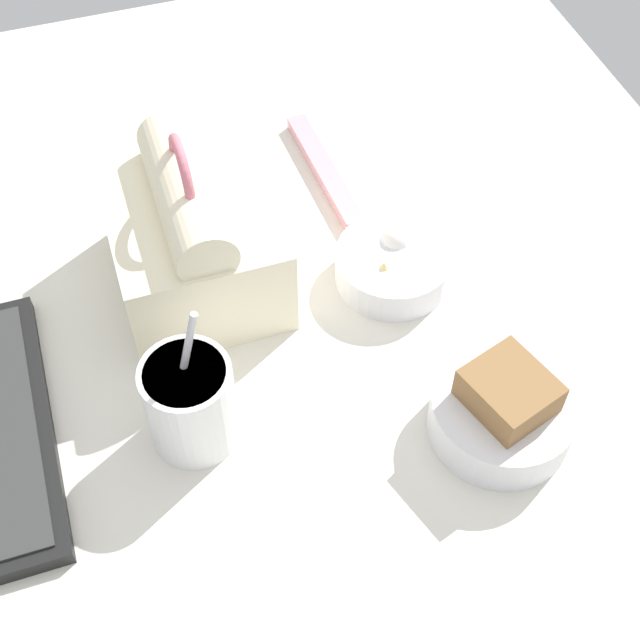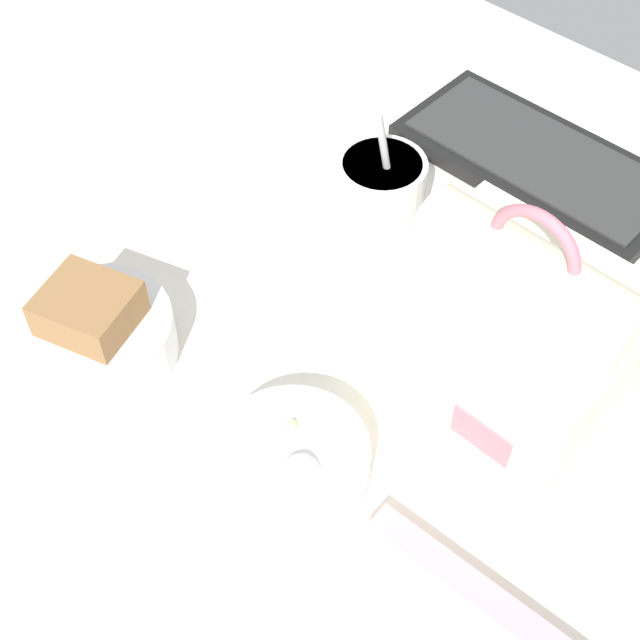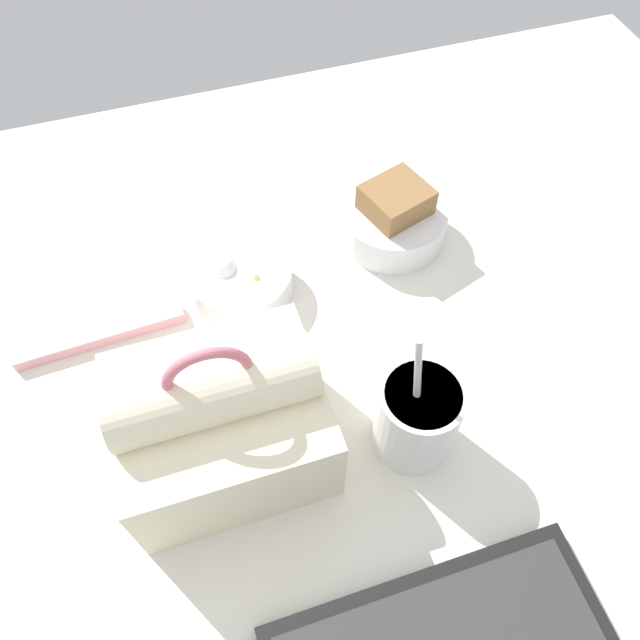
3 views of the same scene
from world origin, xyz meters
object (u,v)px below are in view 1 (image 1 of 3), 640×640
object	(u,v)px
soup_cup	(190,402)
chopstick_case	(325,171)
bento_bowl_snacks	(393,265)
bento_bowl_sandwich	(503,411)
lunch_bag	(193,236)

from	to	relation	value
soup_cup	chopstick_case	distance (cm)	38.31
bento_bowl_snacks	chopstick_case	xyz separation A→B (cm)	(17.75, 1.90, -1.37)
soup_cup	bento_bowl_sandwich	world-z (taller)	soup_cup
lunch_bag	soup_cup	distance (cm)	19.50
lunch_bag	soup_cup	bearing A→B (deg)	165.58
soup_cup	bento_bowl_snacks	xyz separation A→B (cm)	(12.45, -25.01, -3.21)
soup_cup	bento_bowl_sandwich	size ratio (longest dim) A/B	1.24
soup_cup	bento_bowl_snacks	world-z (taller)	soup_cup
bento_bowl_sandwich	bento_bowl_snacks	world-z (taller)	bento_bowl_sandwich
bento_bowl_snacks	chopstick_case	world-z (taller)	bento_bowl_snacks
lunch_bag	soup_cup	world-z (taller)	lunch_bag
lunch_bag	chopstick_case	world-z (taller)	lunch_bag
bento_bowl_sandwich	bento_bowl_snacks	size ratio (longest dim) A/B	1.10
bento_bowl_sandwich	bento_bowl_snacks	bearing A→B (deg)	7.94
soup_cup	bento_bowl_sandwich	bearing A→B (deg)	-107.37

